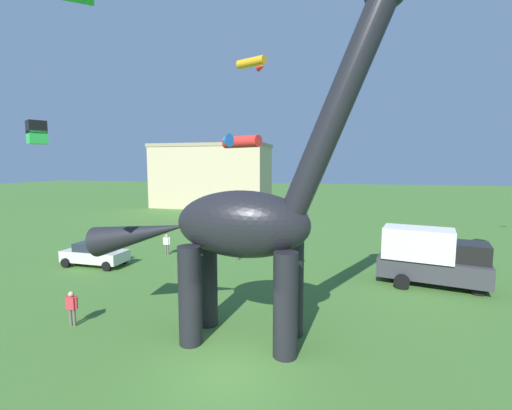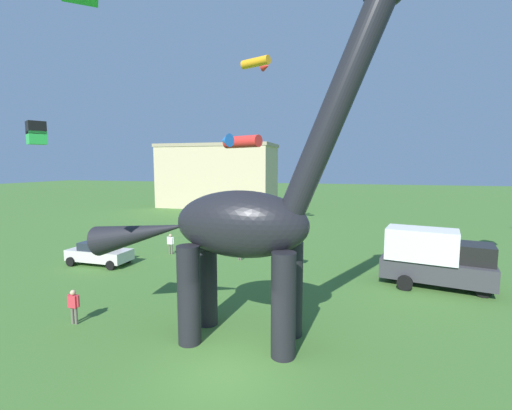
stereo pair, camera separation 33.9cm
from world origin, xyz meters
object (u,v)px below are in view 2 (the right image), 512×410
dinosaur_sculpture (240,224)px  kite_far_right (36,133)px  kite_near_low (239,142)px  kite_mid_center (258,63)px  person_vendor_side (240,250)px  parked_sedan_left (99,253)px  parked_box_truck (434,257)px  person_near_flyer (74,303)px  person_far_spectator (171,242)px

dinosaur_sculpture → kite_far_right: (-4.91, -3.95, 3.11)m
kite_near_low → kite_mid_center: bearing=102.2°
kite_mid_center → person_vendor_side: bearing=-86.0°
parked_sedan_left → kite_mid_center: 19.30m
kite_far_right → kite_near_low: kite_near_low is taller
parked_box_truck → kite_near_low: (-9.24, -5.94, 6.03)m
parked_box_truck → person_near_flyer: parked_box_truck is taller
parked_box_truck → kite_far_right: bearing=-124.7°
person_far_spectator → parked_box_truck: bearing=-55.8°
person_far_spectator → kite_mid_center: kite_mid_center is taller
person_vendor_side → person_far_spectator: (-5.54, 0.21, 0.19)m
person_vendor_side → parked_sedan_left: bearing=-50.4°
parked_box_truck → kite_mid_center: bearing=157.6°
parked_box_truck → dinosaur_sculpture: bearing=-122.6°
parked_sedan_left → person_near_flyer: size_ratio=2.86×
person_far_spectator → kite_near_low: size_ratio=0.80×
person_vendor_side → kite_mid_center: kite_mid_center is taller
parked_box_truck → person_near_flyer: size_ratio=4.01×
kite_mid_center → parked_sedan_left: bearing=-130.0°
dinosaur_sculpture → kite_mid_center: bearing=113.8°
dinosaur_sculpture → parked_box_truck: size_ratio=2.09×
person_vendor_side → kite_mid_center: 15.73m
parked_sedan_left → person_near_flyer: parked_sedan_left is taller
kite_mid_center → parked_box_truck: bearing=-34.9°
dinosaur_sculpture → person_near_flyer: size_ratio=8.38×
parked_box_truck → person_vendor_side: (-11.93, 2.27, -0.90)m
parked_sedan_left → person_near_flyer: 9.37m
kite_near_low → person_vendor_side: bearing=108.2°
kite_far_right → person_near_flyer: bearing=124.1°
dinosaur_sculpture → person_far_spectator: (-9.07, 10.86, -3.54)m
parked_box_truck → kite_far_right: (-13.32, -12.33, 5.93)m
dinosaur_sculpture → kite_near_low: bearing=119.5°
kite_far_right → kite_mid_center: kite_mid_center is taller
parked_sedan_left → parked_box_truck: size_ratio=0.71×
kite_mid_center → kite_near_low: size_ratio=1.40×
kite_near_low → parked_sedan_left: bearing=157.9°
parked_box_truck → kite_mid_center: size_ratio=2.19×
person_far_spectator → dinosaur_sculpture: bearing=-97.9°
person_near_flyer → kite_mid_center: bearing=129.1°
kite_near_low → kite_far_right: bearing=-122.6°
person_far_spectator → kite_near_low: (8.24, -8.42, 6.74)m
kite_far_right → kite_near_low: size_ratio=0.34×
person_vendor_side → person_far_spectator: 5.55m
dinosaur_sculpture → kite_near_low: size_ratio=6.39×
kite_far_right → dinosaur_sculpture: bearing=38.8°
parked_box_truck → person_near_flyer: (-15.51, -9.09, -0.75)m
dinosaur_sculpture → person_near_flyer: dinosaur_sculpture is taller
parked_box_truck → kite_far_right: kite_far_right is taller
parked_sedan_left → kite_far_right: 14.91m
person_far_spectator → kite_mid_center: bearing=2.6°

